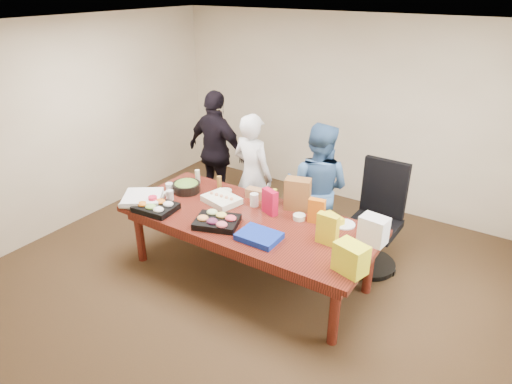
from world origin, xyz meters
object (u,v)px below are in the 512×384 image
Objects in this scene: person_right at (317,189)px; sheet_cake at (222,200)px; conference_table at (248,247)px; office_chair at (374,222)px; person_center at (253,175)px; salad_bowl at (187,187)px.

person_right is 1.15m from sheet_cake.
office_chair is at bearing 39.09° from conference_table.
person_center reaches higher than office_chair.
conference_table is at bearing -8.23° from salad_bowl.
person_right is at bearing 179.22° from office_chair.
sheet_cake is (-1.57, -0.76, 0.17)m from office_chair.
person_center is 3.97× the size of sheet_cake.
office_chair is 2.99× the size of sheet_cake.
person_center is at bearing 56.15° from salad_bowl.
conference_table is 1.72× the size of person_center.
office_chair is at bearing 171.77° from person_right.
office_chair is at bearing 19.74° from salad_bowl.
conference_table is 1.71× the size of person_right.
sheet_cake is at bearing -152.39° from office_chair.
office_chair is 0.75× the size of person_right.
person_center is 0.99× the size of person_right.
office_chair is (1.11, 0.90, 0.24)m from conference_table.
salad_bowl is (-0.49, -0.72, -0.01)m from person_center.
office_chair is 1.63m from person_center.
person_center is 0.89m from person_right.
person_center reaches higher than conference_table.
office_chair is 1.75m from sheet_cake.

